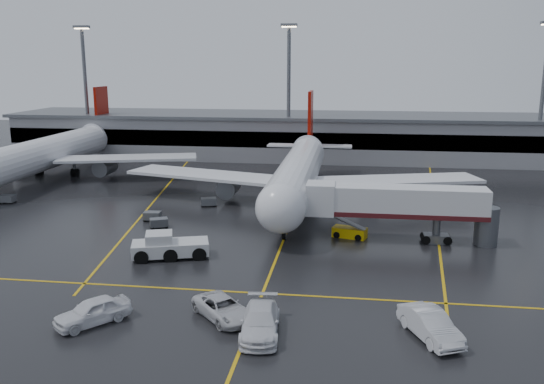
# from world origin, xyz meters

# --- Properties ---
(ground) EXTENTS (220.00, 220.00, 0.00)m
(ground) POSITION_xyz_m (0.00, 0.00, 0.00)
(ground) COLOR black
(ground) RESTS_ON ground
(apron_line_centre) EXTENTS (0.25, 90.00, 0.02)m
(apron_line_centre) POSITION_xyz_m (0.00, 0.00, 0.01)
(apron_line_centre) COLOR gold
(apron_line_centre) RESTS_ON ground
(apron_line_stop) EXTENTS (60.00, 0.25, 0.02)m
(apron_line_stop) POSITION_xyz_m (0.00, -22.00, 0.01)
(apron_line_stop) COLOR gold
(apron_line_stop) RESTS_ON ground
(apron_line_left) EXTENTS (9.99, 69.35, 0.02)m
(apron_line_left) POSITION_xyz_m (-20.00, 10.00, 0.01)
(apron_line_left) COLOR gold
(apron_line_left) RESTS_ON ground
(apron_line_right) EXTENTS (7.57, 69.64, 0.02)m
(apron_line_right) POSITION_xyz_m (18.00, 10.00, 0.01)
(apron_line_right) COLOR gold
(apron_line_right) RESTS_ON ground
(terminal) EXTENTS (122.00, 19.00, 8.60)m
(terminal) POSITION_xyz_m (0.00, 47.93, 4.32)
(terminal) COLOR gray
(terminal) RESTS_ON ground
(light_mast_left) EXTENTS (3.00, 1.20, 25.45)m
(light_mast_left) POSITION_xyz_m (-45.00, 42.00, 14.47)
(light_mast_left) COLOR #595B60
(light_mast_left) RESTS_ON ground
(light_mast_mid) EXTENTS (3.00, 1.20, 25.45)m
(light_mast_mid) POSITION_xyz_m (-5.00, 42.00, 14.47)
(light_mast_mid) COLOR #595B60
(light_mast_mid) RESTS_ON ground
(light_mast_right) EXTENTS (3.00, 1.20, 25.45)m
(light_mast_right) POSITION_xyz_m (40.00, 42.00, 14.47)
(light_mast_right) COLOR #595B60
(light_mast_right) RESTS_ON ground
(main_airliner) EXTENTS (48.80, 45.60, 14.10)m
(main_airliner) POSITION_xyz_m (0.00, 9.70, 4.21)
(main_airliner) COLOR silver
(main_airliner) RESTS_ON ground
(second_airliner) EXTENTS (48.80, 45.60, 14.10)m
(second_airliner) POSITION_xyz_m (-42.00, 21.70, 4.21)
(second_airliner) COLOR silver
(second_airliner) RESTS_ON ground
(jet_bridge) EXTENTS (19.90, 3.40, 6.05)m
(jet_bridge) POSITION_xyz_m (11.87, -6.00, 3.93)
(jet_bridge) COLOR silver
(jet_bridge) RESTS_ON ground
(pushback_tractor) EXTENTS (7.85, 5.00, 2.61)m
(pushback_tractor) POSITION_xyz_m (-10.45, -14.43, 1.04)
(pushback_tractor) COLOR silver
(pushback_tractor) RESTS_ON ground
(belt_loader) EXTENTS (3.90, 2.57, 2.29)m
(belt_loader) POSITION_xyz_m (6.98, -5.41, 0.56)
(belt_loader) COLOR #E1B409
(belt_loader) RESTS_ON ground
(service_van_a) EXTENTS (5.83, 6.01, 1.59)m
(service_van_a) POSITION_xyz_m (-2.18, -27.01, 0.80)
(service_van_a) COLOR silver
(service_van_a) RESTS_ON ground
(service_van_b) EXTENTS (3.22, 6.67, 1.87)m
(service_van_b) POSITION_xyz_m (0.95, -29.12, 0.94)
(service_van_b) COLOR silver
(service_van_b) RESTS_ON ground
(service_van_c) EXTENTS (4.26, 6.24, 1.95)m
(service_van_c) POSITION_xyz_m (12.61, -28.05, 0.97)
(service_van_c) COLOR silver
(service_van_c) RESTS_ON ground
(service_van_d) EXTENTS (5.31, 5.63, 1.88)m
(service_van_d) POSITION_xyz_m (-11.35, -29.16, 0.94)
(service_van_d) COLOR white
(service_van_d) RESTS_ON ground
(baggage_cart_a) EXTENTS (2.36, 2.02, 1.12)m
(baggage_cart_a) POSITION_xyz_m (-14.73, -4.72, 0.63)
(baggage_cart_a) COLOR #595B60
(baggage_cart_a) RESTS_ON ground
(baggage_cart_b) EXTENTS (2.10, 1.46, 1.12)m
(baggage_cart_b) POSITION_xyz_m (-16.49, -1.97, 0.63)
(baggage_cart_b) COLOR #595B60
(baggage_cart_b) RESTS_ON ground
(baggage_cart_c) EXTENTS (2.31, 1.86, 1.12)m
(baggage_cart_c) POSITION_xyz_m (-11.55, 5.93, 0.63)
(baggage_cart_c) COLOR #595B60
(baggage_cart_c) RESTS_ON ground
(baggage_cart_e) EXTENTS (2.02, 1.33, 1.12)m
(baggage_cart_e) POSITION_xyz_m (-38.91, 3.84, 0.63)
(baggage_cart_e) COLOR #595B60
(baggage_cart_e) RESTS_ON ground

